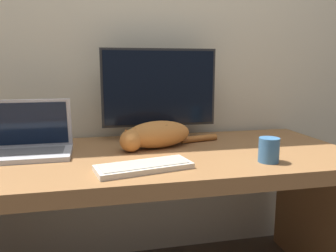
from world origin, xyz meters
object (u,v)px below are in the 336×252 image
at_px(monitor, 159,92).
at_px(laptop, 28,144).
at_px(cat, 156,135).
at_px(coffee_mug, 269,150).
at_px(external_keyboard, 144,167).

bearing_deg(monitor, laptop, -162.22).
height_order(cat, coffee_mug, cat).
bearing_deg(external_keyboard, laptop, 134.85).
relative_size(laptop, cat, 0.70).
bearing_deg(coffee_mug, monitor, 124.84).
bearing_deg(monitor, external_keyboard, -107.15).
distance_m(laptop, coffee_mug, 0.98).
relative_size(external_keyboard, cat, 0.74).
xyz_separation_m(laptop, external_keyboard, (0.44, -0.29, -0.04)).
distance_m(laptop, external_keyboard, 0.53).
height_order(monitor, coffee_mug, monitor).
bearing_deg(cat, external_keyboard, -121.01).
bearing_deg(laptop, coffee_mug, -18.29).
bearing_deg(coffee_mug, laptop, 162.27).
xyz_separation_m(laptop, cat, (0.54, 0.01, 0.02)).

